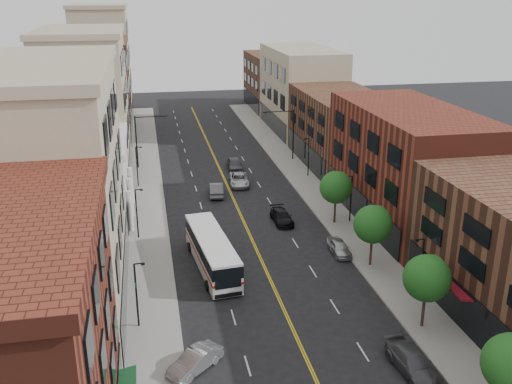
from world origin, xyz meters
TOP-DOWN VIEW (x-y plane):
  - ground at (0.00, 0.00)m, footprint 220.00×220.00m
  - sidewalk_left at (-10.00, 35.00)m, footprint 4.00×110.00m
  - sidewalk_right at (10.00, 35.00)m, footprint 4.00×110.00m
  - bldg_l_tanoffice at (-17.00, 13.00)m, footprint 10.00×22.00m
  - bldg_l_white at (-17.00, 31.00)m, footprint 10.00×14.00m
  - bldg_l_far_a at (-17.00, 48.00)m, footprint 10.00×20.00m
  - bldg_l_far_b at (-17.00, 68.00)m, footprint 10.00×20.00m
  - bldg_l_far_c at (-17.00, 86.00)m, footprint 10.00×16.00m
  - bldg_r_mid at (17.00, 24.00)m, footprint 10.00×22.00m
  - bldg_r_far_a at (17.00, 45.00)m, footprint 10.00×20.00m
  - bldg_r_far_b at (17.00, 66.00)m, footprint 10.00×22.00m
  - bldg_r_far_c at (17.00, 86.00)m, footprint 10.00×18.00m
  - tree_r_1 at (9.39, 4.07)m, footprint 3.40×3.40m
  - tree_r_2 at (9.39, 14.07)m, footprint 3.40×3.40m
  - tree_r_3 at (9.39, 24.07)m, footprint 3.40×3.40m
  - lamp_l_1 at (-10.95, 8.00)m, footprint 0.81×0.55m
  - lamp_l_2 at (-10.95, 24.00)m, footprint 0.81×0.55m
  - lamp_l_3 at (-10.95, 40.00)m, footprint 0.81×0.55m
  - lamp_r_1 at (10.95, 8.00)m, footprint 0.81×0.55m
  - lamp_r_2 at (10.95, 24.00)m, footprint 0.81×0.55m
  - lamp_r_3 at (10.95, 40.00)m, footprint 0.81×0.55m
  - signal_mast_left at (-10.27, 48.00)m, footprint 4.49×0.18m
  - signal_mast_right at (10.27, 48.00)m, footprint 4.49×0.18m
  - city_bus at (-4.58, 16.37)m, footprint 3.75×11.86m
  - car_angle_b at (-7.40, 2.27)m, footprint 4.03×3.76m
  - car_parked_mid at (6.33, -0.61)m, footprint 2.45×5.09m
  - car_parked_far at (7.40, 16.94)m, footprint 1.58×3.84m
  - car_lane_behind at (-1.80, 35.03)m, footprint 2.08×4.73m
  - car_lane_a at (3.91, 25.36)m, footprint 1.94×4.54m
  - car_lane_b at (1.51, 38.36)m, footprint 2.87×5.38m
  - car_lane_c at (1.94, 44.66)m, footprint 2.12×4.87m

SIDE VIEW (x-z plane):
  - ground at x=0.00m, z-range 0.00..0.00m
  - sidewalk_left at x=-10.00m, z-range 0.00..0.15m
  - sidewalk_right at x=10.00m, z-range 0.00..0.15m
  - car_parked_far at x=7.40m, z-range 0.00..1.30m
  - car_lane_a at x=3.91m, z-range 0.00..1.30m
  - car_angle_b at x=-7.40m, z-range 0.00..1.35m
  - car_parked_mid at x=6.33m, z-range 0.00..1.43m
  - car_lane_b at x=1.51m, z-range 0.00..1.44m
  - car_lane_behind at x=-1.80m, z-range 0.00..1.51m
  - car_lane_c at x=1.94m, z-range 0.00..1.63m
  - city_bus at x=-4.58m, z-range 0.24..3.24m
  - lamp_l_1 at x=-10.95m, z-range 0.45..5.50m
  - lamp_l_2 at x=-10.95m, z-range 0.45..5.50m
  - lamp_l_3 at x=-10.95m, z-range 0.45..5.50m
  - lamp_r_1 at x=10.95m, z-range 0.45..5.50m
  - lamp_r_2 at x=10.95m, z-range 0.45..5.50m
  - lamp_r_3 at x=10.95m, z-range 0.45..5.50m
  - bldg_l_white at x=-17.00m, z-range 0.00..8.00m
  - tree_r_1 at x=9.39m, z-range 1.33..6.92m
  - tree_r_2 at x=9.39m, z-range 1.33..6.92m
  - tree_r_3 at x=9.39m, z-range 1.33..6.92m
  - signal_mast_left at x=-10.27m, z-range 1.05..8.25m
  - signal_mast_right at x=10.27m, z-range 1.05..8.25m
  - bldg_r_far_a at x=17.00m, z-range 0.00..10.00m
  - bldg_r_far_c at x=17.00m, z-range 0.00..11.00m
  - bldg_r_mid at x=17.00m, z-range 0.00..12.00m
  - bldg_r_far_b at x=17.00m, z-range 0.00..14.00m
  - bldg_l_far_b at x=-17.00m, z-range 0.00..15.00m
  - bldg_l_tanoffice at x=-17.00m, z-range 0.00..18.00m
  - bldg_l_far_a at x=-17.00m, z-range 0.00..18.00m
  - bldg_l_far_c at x=-17.00m, z-range 0.00..20.00m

